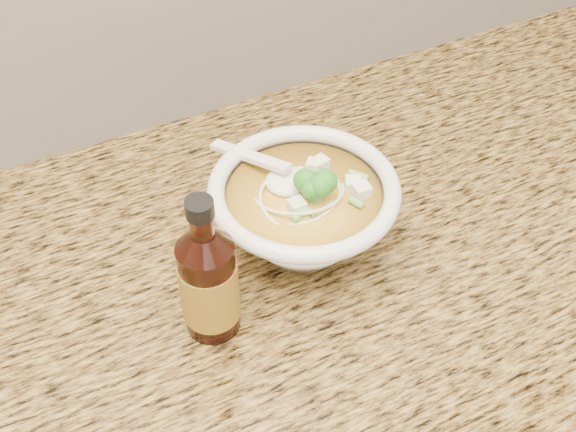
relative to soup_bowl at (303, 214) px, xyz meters
name	(u,v)px	position (x,y,z in m)	size (l,w,h in m)	color
counter_slab	(62,353)	(-0.30, -0.01, -0.07)	(4.00, 0.68, 0.04)	olive
soup_bowl	(303,214)	(0.00, 0.00, 0.00)	(0.22, 0.24, 0.12)	silver
hot_sauce_bottle	(209,282)	(-0.14, -0.06, 0.02)	(0.08, 0.08, 0.19)	black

